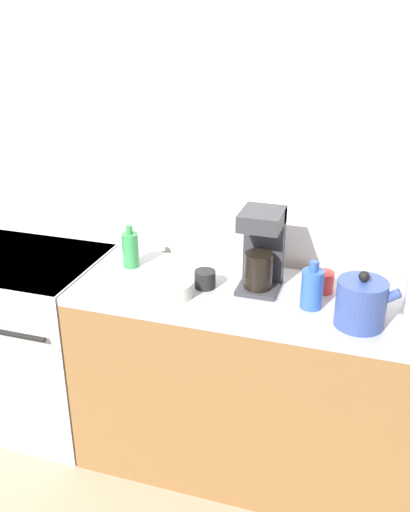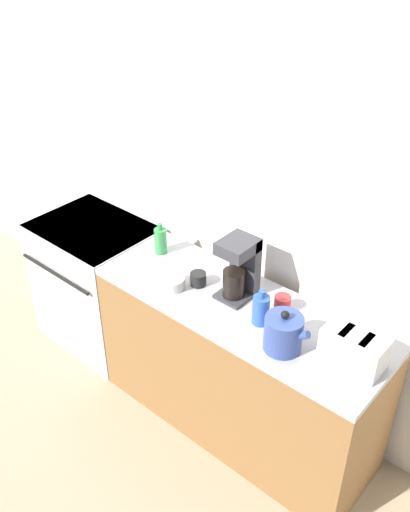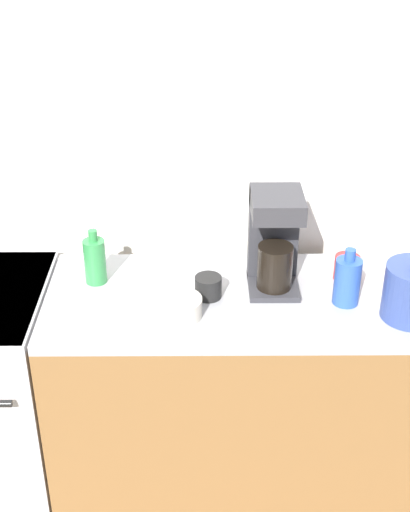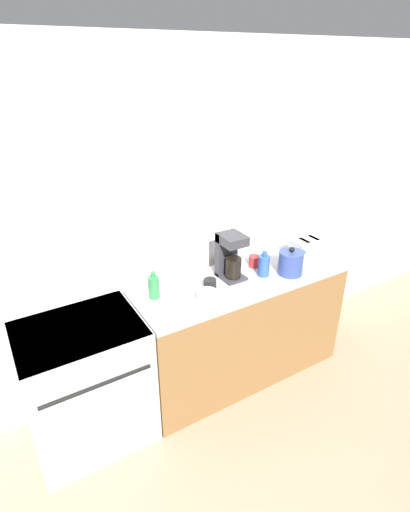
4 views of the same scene
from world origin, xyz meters
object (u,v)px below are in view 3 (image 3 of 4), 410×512
Objects in this scene: bottle_green at (95,260)px; cup_red at (347,268)px; coffee_maker at (275,238)px; bowl at (179,307)px; cup_black at (208,287)px; bottle_blue at (347,281)px.

bottle_green is 0.89m from cup_red.
bowl is (-0.32, -0.20, -0.15)m from coffee_maker.
coffee_maker is 1.75× the size of bottle_green.
cup_black is at bearing -166.79° from cup_red.
bottle_green is at bearing 165.42° from cup_black.
coffee_maker is at bearing -1.98° from bottle_green.
coffee_maker reaches higher than bowl.
cup_black is 0.61× the size of bowl.
bowl is at bearing -148.56° from coffee_maker.
bottle_blue is 1.36× the size of bowl.
bottle_blue is 0.47m from cup_black.
cup_black is (0.40, -0.10, -0.05)m from bottle_green.
bottle_green is (-0.62, 0.02, -0.10)m from coffee_maker.
bowl is (-0.56, -0.08, -0.05)m from bottle_blue.
cup_black is (-0.23, -0.08, -0.15)m from coffee_maker.
bottle_blue reaches higher than cup_black.
coffee_maker is at bearing 31.44° from bowl.
bowl is at bearing -172.24° from bottle_blue.
cup_black is at bearing 175.10° from bottle_blue.
cup_red is (0.03, 0.16, -0.04)m from bottle_blue.
coffee_maker is 0.41m from bowl.
bowl is (0.30, -0.22, -0.05)m from bottle_green.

